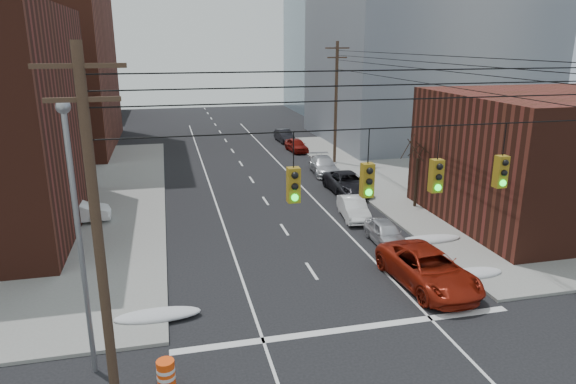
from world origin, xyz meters
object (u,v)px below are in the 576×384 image
parked_car_e (296,145)px  lot_car_a (74,212)px  parked_car_b (353,208)px  parked_car_f (284,136)px  parked_car_c (348,183)px  red_pickup (428,269)px  parked_car_a (386,233)px  construction_barrel (166,375)px  parked_car_d (324,165)px  lot_car_b (31,201)px

parked_car_e → lot_car_a: size_ratio=0.93×
parked_car_b → parked_car_f: bearing=94.1°
parked_car_b → parked_car_e: size_ratio=1.03×
parked_car_c → parked_car_e: size_ratio=1.38×
parked_car_e → parked_car_f: bearing=85.1°
red_pickup → parked_car_e: 30.86m
red_pickup → parked_car_c: (1.57, 15.33, -0.08)m
parked_car_a → parked_car_b: size_ratio=0.94×
parked_car_b → construction_barrel: size_ratio=3.88×
parked_car_d → parked_car_e: parked_car_d is taller
parked_car_b → parked_car_f: (1.60, 26.70, 0.01)m
parked_car_e → lot_car_b: lot_car_b is taller
red_pickup → lot_car_b: size_ratio=1.22×
red_pickup → parked_car_a: red_pickup is taller
parked_car_b → lot_car_b: 21.18m
parked_car_c → lot_car_b: (-21.96, 0.28, 0.07)m
parked_car_b → lot_car_a: lot_car_a is taller
lot_car_a → construction_barrel: bearing=-166.5°
parked_car_e → parked_car_f: (0.00, 5.65, 0.01)m
parked_car_d → parked_car_f: 15.13m
parked_car_f → construction_barrel: (-13.50, -41.29, -0.14)m
parked_car_f → parked_car_b: bearing=-96.3°
parked_car_f → red_pickup: bearing=-95.4°
parked_car_e → lot_car_b: (-21.96, -15.21, 0.16)m
construction_barrel → red_pickup: bearing=22.0°
parked_car_a → lot_car_a: (-17.47, 7.33, 0.20)m
lot_car_b → parked_car_e: bearing=-64.7°
parked_car_d → parked_car_f: size_ratio=1.20×
red_pickup → construction_barrel: bearing=-162.0°
red_pickup → parked_car_e: (1.57, 30.82, -0.16)m
parked_car_d → parked_car_c: bearing=-84.1°
red_pickup → lot_car_b: bearing=138.5°
parked_car_e → construction_barrel: size_ratio=3.77×
lot_car_b → lot_car_a: bearing=-143.6°
parked_car_b → parked_car_d: (1.60, 11.57, 0.05)m
lot_car_a → lot_car_b: size_ratio=0.86×
parked_car_a → construction_barrel: bearing=-138.3°
parked_car_c → parked_car_d: (0.00, 6.01, -0.04)m
red_pickup → lot_car_a: 21.37m
red_pickup → parked_car_f: (1.57, 36.47, -0.16)m
lot_car_a → red_pickup: bearing=-129.6°
parked_car_c → parked_car_e: parked_car_c is taller
parked_car_d → lot_car_b: 22.69m
lot_car_a → parked_car_a: bearing=-116.3°
red_pickup → parked_car_f: bearing=83.5°
parked_car_c → lot_car_a: (-18.84, -2.74, 0.09)m
parked_car_e → parked_car_b: bearing=-99.3°
lot_car_b → parked_car_a: bearing=-126.1°
red_pickup → parked_car_e: bearing=83.1°
parked_car_d → parked_car_e: size_ratio=1.25×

